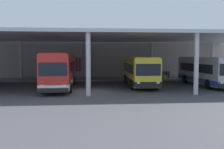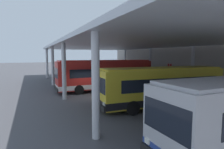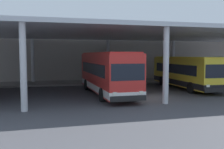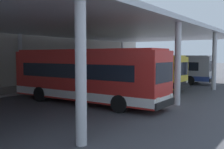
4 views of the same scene
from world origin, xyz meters
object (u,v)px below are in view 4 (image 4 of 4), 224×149
(bench_waiting, at_px, (100,75))
(trash_bin, at_px, (78,77))
(bus_second_bay, at_px, (85,76))
(banner_sign, at_px, (26,69))
(bus_middle_bay, at_px, (131,71))
(bus_far_bay, at_px, (166,68))

(bench_waiting, height_order, trash_bin, trash_bin)
(bus_second_bay, distance_m, banner_sign, 8.35)
(trash_bin, xyz_separation_m, banner_sign, (-7.90, -0.97, 1.30))
(bus_middle_bay, xyz_separation_m, banner_sign, (-6.93, 6.64, 0.32))
(bus_middle_bay, bearing_deg, bus_far_bay, -3.83)
(bus_far_bay, bearing_deg, banner_sign, 153.48)
(bus_middle_bay, distance_m, banner_sign, 9.60)
(bench_waiting, bearing_deg, trash_bin, 178.69)
(bus_far_bay, xyz_separation_m, bench_waiting, (-2.44, 8.00, -0.99))
(bus_far_bay, xyz_separation_m, trash_bin, (-6.38, 8.09, -0.98))
(bus_middle_bay, relative_size, trash_bin, 10.84)
(bus_far_bay, bearing_deg, bus_second_bay, -176.17)
(bus_second_bay, bearing_deg, banner_sign, 78.94)
(bus_far_bay, height_order, bench_waiting, bus_far_bay)
(bench_waiting, relative_size, trash_bin, 1.84)
(bus_middle_bay, bearing_deg, bus_second_bay, -169.67)
(bench_waiting, xyz_separation_m, trash_bin, (-3.94, 0.09, 0.01))
(bus_second_bay, xyz_separation_m, bus_far_bay, (15.88, 1.06, -0.19))
(bus_second_bay, relative_size, bus_far_bay, 1.07)
(bus_middle_bay, height_order, bench_waiting, bus_middle_bay)
(bus_middle_bay, xyz_separation_m, bench_waiting, (4.92, 7.51, -0.99))
(trash_bin, bearing_deg, bus_second_bay, -136.06)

